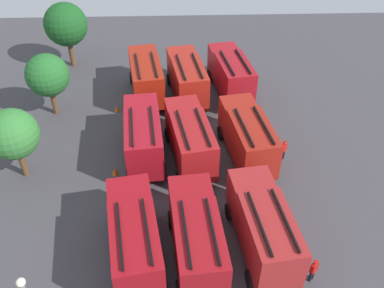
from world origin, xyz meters
name	(u,v)px	position (x,y,z in m)	size (l,w,h in m)	color
ground_plane	(192,158)	(0.00, 0.00, 0.00)	(54.14, 54.14, 0.00)	#423F44
fire_truck_0	(263,225)	(-8.29, -3.70, 2.15)	(7.46, 3.52, 3.88)	#A42222
fire_truck_1	(247,135)	(-0.09, -3.96, 2.15)	(7.49, 3.66, 3.88)	#A01F14
fire_truck_2	(231,73)	(8.82, -3.72, 2.15)	(7.51, 3.72, 3.88)	#A5131B
fire_truck_3	(196,235)	(-8.83, 0.07, 2.15)	(7.39, 3.29, 3.88)	maroon
fire_truck_4	(190,137)	(-0.18, 0.17, 2.15)	(7.52, 3.76, 3.88)	#A9191C
fire_truck_5	(187,77)	(8.25, 0.15, 2.15)	(7.50, 3.67, 3.88)	#AC2016
fire_truck_6	(134,236)	(-8.79, 3.48, 2.15)	(7.50, 3.71, 3.88)	maroon
fire_truck_7	(143,135)	(0.23, 3.49, 2.15)	(7.41, 3.33, 3.88)	#A6121E
fire_truck_8	(146,76)	(8.56, 3.71, 2.15)	(7.49, 3.62, 3.88)	#A21F0F
firefighter_0	(284,149)	(-0.27, -6.72, 0.92)	(0.45, 0.48, 1.65)	black
firefighter_1	(313,270)	(-10.44, -6.25, 0.94)	(0.44, 0.48, 1.68)	black
tree_0	(13,134)	(-1.28, 11.91, 3.62)	(3.47, 3.47, 5.38)	brown
tree_1	(47,75)	(6.34, 11.40, 3.64)	(3.49, 3.49, 5.42)	brown
tree_2	(66,25)	(14.75, 11.48, 4.28)	(4.11, 4.11, 6.36)	brown
traffic_cone_0	(115,171)	(-1.52, 5.55, 0.29)	(0.41, 0.41, 0.59)	#F2600C
traffic_cone_1	(117,108)	(6.39, 6.25, 0.29)	(0.41, 0.41, 0.59)	#F2600C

